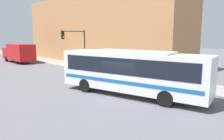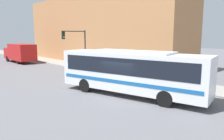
# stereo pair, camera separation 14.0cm
# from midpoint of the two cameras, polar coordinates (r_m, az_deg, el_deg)

# --- Properties ---
(ground_plane) EXTENTS (120.00, 120.00, 0.00)m
(ground_plane) POSITION_cam_midpoint_polar(r_m,az_deg,el_deg) (15.49, 2.82, -6.91)
(ground_plane) COLOR slate
(sidewalk) EXTENTS (3.35, 70.00, 0.13)m
(sidewalk) POSITION_cam_midpoint_polar(r_m,az_deg,el_deg) (34.94, -14.25, 1.93)
(sidewalk) COLOR gray
(sidewalk) RESTS_ON ground_plane
(building_facade) EXTENTS (6.00, 30.81, 10.18)m
(building_facade) POSITION_cam_midpoint_polar(r_m,az_deg,el_deg) (34.35, -4.63, 10.47)
(building_facade) COLOR #B27A4C
(building_facade) RESTS_ON ground_plane
(city_bus) EXTENTS (4.74, 11.01, 3.19)m
(city_bus) POSITION_cam_midpoint_polar(r_m,az_deg,el_deg) (15.42, 4.75, 0.04)
(city_bus) COLOR silver
(city_bus) RESTS_ON ground_plane
(delivery_truck) EXTENTS (2.44, 7.66, 2.89)m
(delivery_truck) POSITION_cam_midpoint_polar(r_m,az_deg,el_deg) (37.24, -23.27, 4.25)
(delivery_truck) COLOR #B21919
(delivery_truck) RESTS_ON ground_plane
(fire_hydrant) EXTENTS (0.22, 0.30, 0.75)m
(fire_hydrant) POSITION_cam_midpoint_polar(r_m,az_deg,el_deg) (22.40, 2.41, -0.56)
(fire_hydrant) COLOR red
(fire_hydrant) RESTS_ON sidewalk
(traffic_light_pole) EXTENTS (3.28, 0.35, 4.72)m
(traffic_light_pole) POSITION_cam_midpoint_polar(r_m,az_deg,el_deg) (26.41, -9.45, 7.13)
(traffic_light_pole) COLOR #2D2D2D
(traffic_light_pole) RESTS_ON sidewalk
(parking_meter) EXTENTS (0.14, 0.14, 1.29)m
(parking_meter) POSITION_cam_midpoint_polar(r_m,az_deg,el_deg) (25.72, -5.04, 1.80)
(parking_meter) COLOR #2D2D2D
(parking_meter) RESTS_ON sidewalk
(pedestrian_near_corner) EXTENTS (0.34, 0.34, 1.59)m
(pedestrian_near_corner) POSITION_cam_midpoint_polar(r_m,az_deg,el_deg) (25.82, -2.95, 1.69)
(pedestrian_near_corner) COLOR slate
(pedestrian_near_corner) RESTS_ON sidewalk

